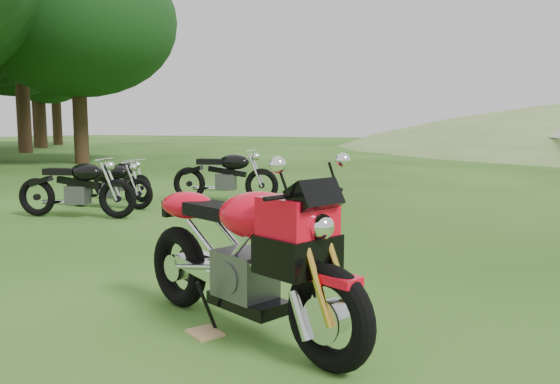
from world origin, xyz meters
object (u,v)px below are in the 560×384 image
at_px(vintage_moto_d, 121,178).
at_px(vintage_moto_a, 225,174).
at_px(vintage_moto_b, 76,186).
at_px(vintage_moto_c, 108,183).
at_px(sport_motorcycle, 243,243).
at_px(plywood_board, 205,333).

bearing_deg(vintage_moto_d, vintage_moto_a, 27.83).
relative_size(vintage_moto_b, vintage_moto_c, 1.13).
distance_m(sport_motorcycle, vintage_moto_d, 7.84).
bearing_deg(vintage_moto_a, vintage_moto_c, -145.50).
relative_size(plywood_board, vintage_moto_b, 0.13).
height_order(plywood_board, vintage_moto_c, vintage_moto_c).
distance_m(vintage_moto_c, vintage_moto_d, 1.14).
distance_m(sport_motorcycle, plywood_board, 0.73).
xyz_separation_m(plywood_board, vintage_moto_b, (-4.72, 3.43, 0.52)).
relative_size(sport_motorcycle, vintage_moto_c, 1.27).
distance_m(plywood_board, vintage_moto_d, 7.78).
bearing_deg(vintage_moto_b, vintage_moto_c, 88.39).
xyz_separation_m(sport_motorcycle, vintage_moto_c, (-5.21, 4.31, -0.21)).
xyz_separation_m(plywood_board, vintage_moto_a, (-3.45, 6.10, 0.55)).
bearing_deg(vintage_moto_b, plywood_board, -51.70).
bearing_deg(sport_motorcycle, plywood_board, -126.87).
bearing_deg(vintage_moto_c, sport_motorcycle, -47.39).
xyz_separation_m(vintage_moto_c, vintage_moto_d, (-0.56, 0.99, -0.02)).
relative_size(sport_motorcycle, plywood_board, 8.82).
xyz_separation_m(vintage_moto_a, vintage_moto_d, (-2.09, -0.64, -0.11)).
bearing_deg(vintage_moto_c, vintage_moto_b, -83.75).
height_order(sport_motorcycle, plywood_board, sport_motorcycle).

